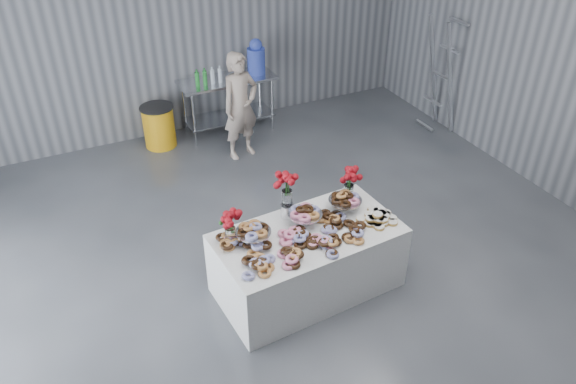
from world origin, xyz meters
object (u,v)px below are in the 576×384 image
(display_table, at_px, (308,261))
(stepladder, at_px, (441,76))
(trash_barrel, at_px, (159,126))
(prep_table, at_px, (228,95))
(water_jug, at_px, (256,58))
(person, at_px, (240,106))

(display_table, xyz_separation_m, stepladder, (3.57, 2.39, 0.55))
(trash_barrel, relative_size, stepladder, 0.35)
(prep_table, xyz_separation_m, water_jug, (0.50, -0.00, 0.53))
(prep_table, xyz_separation_m, trash_barrel, (-1.14, -0.00, -0.29))
(person, xyz_separation_m, stepladder, (3.11, -0.60, 0.13))
(stepladder, bearing_deg, display_table, -146.17)
(person, distance_m, stepladder, 3.17)
(prep_table, height_order, trash_barrel, prep_table)
(stepladder, bearing_deg, trash_barrel, 161.23)
(water_jug, distance_m, trash_barrel, 1.84)
(prep_table, distance_m, trash_barrel, 1.18)
(display_table, bearing_deg, stepladder, 33.83)
(water_jug, bearing_deg, stepladder, -29.36)
(person, relative_size, trash_barrel, 2.43)
(water_jug, bearing_deg, prep_table, 180.00)
(trash_barrel, bearing_deg, prep_table, 0.00)
(display_table, height_order, person, person)
(display_table, bearing_deg, prep_table, 81.64)
(person, distance_m, trash_barrel, 1.40)
(display_table, relative_size, trash_barrel, 2.90)
(trash_barrel, bearing_deg, person, -37.91)
(person, xyz_separation_m, trash_barrel, (-1.04, 0.81, -0.47))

